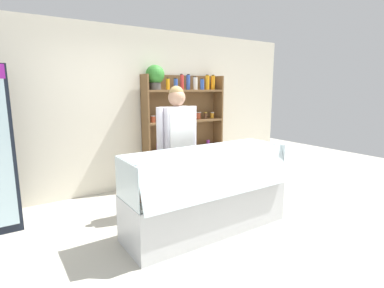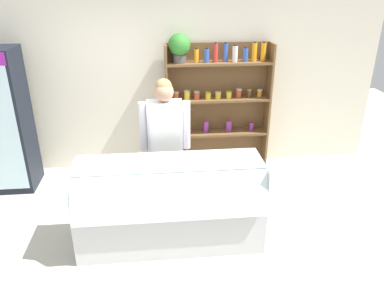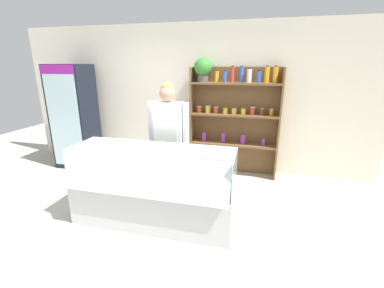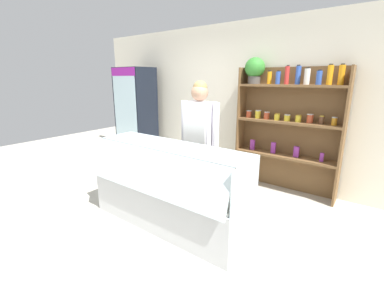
{
  "view_description": "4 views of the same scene",
  "coord_description": "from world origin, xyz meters",
  "views": [
    {
      "loc": [
        -1.97,
        -2.73,
        1.72
      ],
      "look_at": [
        0.24,
        0.6,
        0.97
      ],
      "focal_mm": 28.0,
      "sensor_mm": 36.0,
      "label": 1
    },
    {
      "loc": [
        -0.03,
        -3.48,
        2.8
      ],
      "look_at": [
        0.4,
        0.76,
        0.9
      ],
      "focal_mm": 35.0,
      "sensor_mm": 36.0,
      "label": 2
    },
    {
      "loc": [
        1.28,
        -2.7,
        1.96
      ],
      "look_at": [
        0.4,
        0.79,
        0.86
      ],
      "focal_mm": 24.0,
      "sensor_mm": 36.0,
      "label": 3
    },
    {
      "loc": [
        2.05,
        -2.13,
        1.78
      ],
      "look_at": [
        0.08,
        0.52,
        0.93
      ],
      "focal_mm": 24.0,
      "sensor_mm": 36.0,
      "label": 4
    }
  ],
  "objects": [
    {
      "name": "back_wall",
      "position": [
        0.0,
        2.09,
        1.35
      ],
      "size": [
        6.8,
        0.1,
        2.7
      ],
      "primitive_type": "cube",
      "color": "silver",
      "rests_on": "ground"
    },
    {
      "name": "shelving_unit",
      "position": [
        0.81,
        1.89,
        1.23
      ],
      "size": [
        1.57,
        0.31,
        2.09
      ],
      "color": "brown",
      "rests_on": "ground"
    },
    {
      "name": "ground_plane",
      "position": [
        0.0,
        0.0,
        0.0
      ],
      "size": [
        12.0,
        12.0,
        0.0
      ],
      "primitive_type": "plane",
      "color": "#B7B2A3"
    },
    {
      "name": "drinks_fridge",
      "position": [
        -2.16,
        1.54,
        0.99
      ],
      "size": [
        0.74,
        0.58,
        1.99
      ],
      "color": "black",
      "rests_on": "ground"
    },
    {
      "name": "shop_clerk",
      "position": [
        0.07,
        0.7,
        1.04
      ],
      "size": [
        0.61,
        0.25,
        1.75
      ],
      "color": "#2D2D38",
      "rests_on": "ground"
    },
    {
      "name": "deli_display_case",
      "position": [
        0.08,
        0.04,
        0.31
      ],
      "size": [
        2.03,
        0.72,
        1.01
      ],
      "color": "silver",
      "rests_on": "ground"
    }
  ]
}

